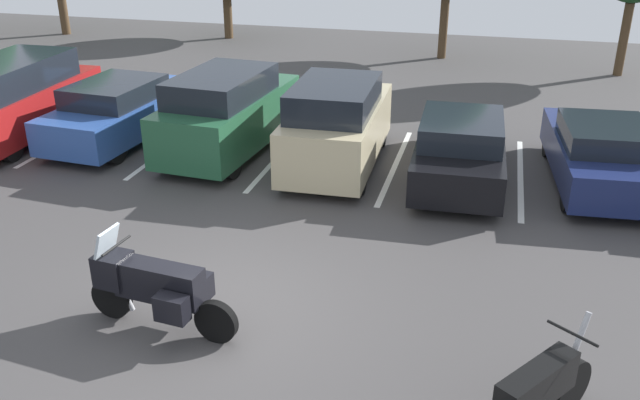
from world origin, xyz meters
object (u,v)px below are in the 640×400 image
at_px(car_champagne, 337,125).
at_px(car_black, 460,147).
at_px(motorcycle_second, 535,397).
at_px(car_red, 17,98).
at_px(car_green, 228,112).
at_px(car_navy, 600,153).
at_px(car_blue, 123,110).
at_px(motorcycle_touring, 154,286).

xyz_separation_m(car_champagne, car_black, (2.66, -0.04, -0.25)).
bearing_deg(motorcycle_second, car_black, 100.18).
distance_m(car_red, car_green, 5.40).
relative_size(motorcycle_second, car_champagne, 0.43).
height_order(car_black, car_navy, car_black).
bearing_deg(car_black, car_blue, 176.07).
bearing_deg(car_champagne, car_black, -0.76).
height_order(car_green, car_black, car_green).
bearing_deg(car_blue, car_black, -3.93).
bearing_deg(car_red, motorcycle_second, -31.98).
bearing_deg(motorcycle_second, car_navy, 79.64).
bearing_deg(car_red, motorcycle_touring, -43.20).
relative_size(car_red, car_navy, 1.07).
height_order(motorcycle_touring, car_green, car_green).
relative_size(car_blue, car_navy, 1.09).
height_order(motorcycle_second, car_champagne, car_champagne).
relative_size(car_red, car_champagne, 1.10).
bearing_deg(car_champagne, car_green, 174.22).
xyz_separation_m(car_red, car_navy, (13.47, 0.34, -0.29)).
bearing_deg(car_green, motorcycle_second, -49.54).
xyz_separation_m(car_red, car_black, (10.69, -0.03, -0.27)).
distance_m(motorcycle_touring, car_navy, 9.47).
bearing_deg(car_blue, car_red, -168.21).
bearing_deg(car_blue, car_green, -5.16).
bearing_deg(car_blue, motorcycle_second, -40.30).
bearing_deg(car_navy, motorcycle_touring, -132.75).
xyz_separation_m(car_green, car_navy, (8.08, 0.07, -0.26)).
relative_size(motorcycle_second, car_green, 0.41).
bearing_deg(motorcycle_touring, car_black, 61.00).
bearing_deg(car_black, car_navy, 7.62).
height_order(car_red, car_black, car_red).
xyz_separation_m(motorcycle_second, car_black, (-1.34, 7.49, 0.13)).
height_order(car_blue, car_navy, car_blue).
bearing_deg(car_red, car_champagne, 0.06).
relative_size(motorcycle_second, car_navy, 0.42).
relative_size(car_green, car_navy, 1.03).
relative_size(car_black, car_navy, 1.04).
bearing_deg(car_red, car_blue, 11.79).
bearing_deg(motorcycle_second, motorcycle_touring, 169.77).
relative_size(motorcycle_second, car_black, 0.40).
xyz_separation_m(car_green, car_black, (5.30, -0.30, -0.25)).
height_order(car_green, car_navy, car_green).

